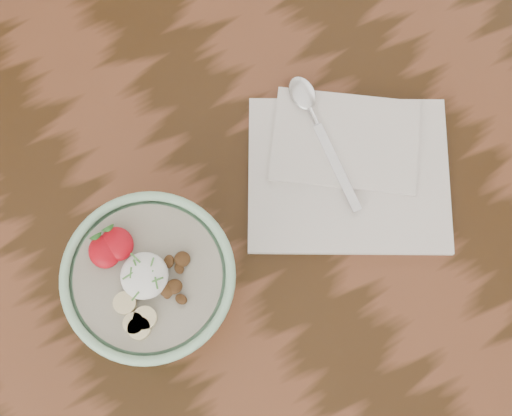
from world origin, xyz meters
The scene contains 4 objects.
table centered at (0.00, 0.00, 65.70)cm, with size 160.00×90.00×75.00cm.
breakfast_bowl centered at (6.49, -2.90, 80.89)cm, with size 17.40×17.40×11.59cm.
napkin centered at (32.07, -1.48, 75.59)cm, with size 29.34×27.81×1.42cm.
spoon centered at (31.72, 6.24, 76.80)cm, with size 4.37×17.77×0.93cm.
Camera 1 is at (9.63, -18.68, 153.64)cm, focal length 50.00 mm.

